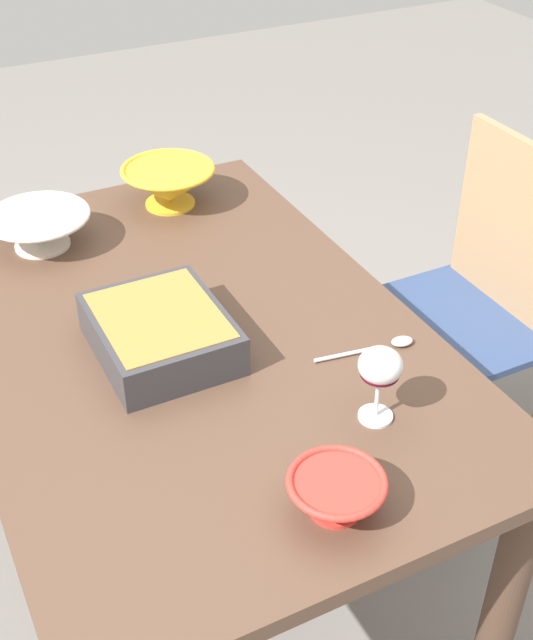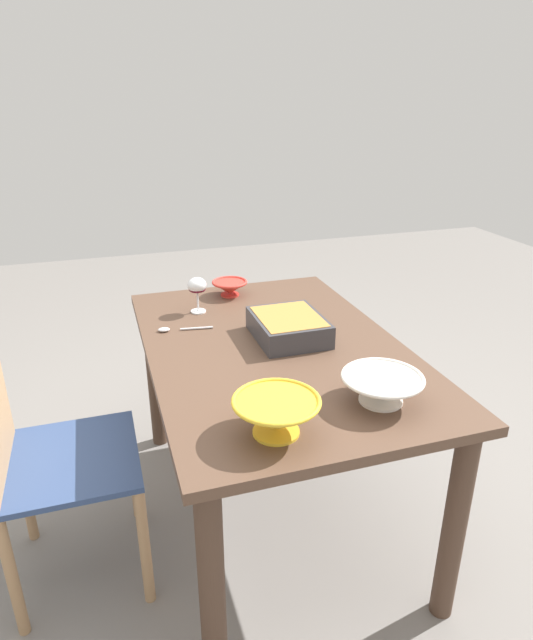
# 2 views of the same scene
# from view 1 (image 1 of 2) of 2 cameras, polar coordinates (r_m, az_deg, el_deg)

# --- Properties ---
(ground_plane) EXTENTS (8.00, 8.00, 0.00)m
(ground_plane) POSITION_cam_1_polar(r_m,az_deg,el_deg) (2.20, -4.35, -16.38)
(ground_plane) COLOR gray
(dining_table) EXTENTS (1.35, 0.88, 0.74)m
(dining_table) POSITION_cam_1_polar(r_m,az_deg,el_deg) (1.75, -5.25, -3.67)
(dining_table) COLOR brown
(dining_table) RESTS_ON ground_plane
(chair) EXTENTS (0.45, 0.43, 0.92)m
(chair) POSITION_cam_1_polar(r_m,az_deg,el_deg) (2.21, 13.76, 1.17)
(chair) COLOR #334772
(chair) RESTS_ON ground_plane
(wine_glass) EXTENTS (0.08, 0.08, 0.15)m
(wine_glass) POSITION_cam_1_polar(r_m,az_deg,el_deg) (1.41, 7.74, -3.39)
(wine_glass) COLOR white
(wine_glass) RESTS_ON dining_table
(casserole_dish) EXTENTS (0.29, 0.24, 0.08)m
(casserole_dish) POSITION_cam_1_polar(r_m,az_deg,el_deg) (1.60, -7.25, -0.76)
(casserole_dish) COLOR #38383D
(casserole_dish) RESTS_ON dining_table
(mixing_bowl) EXTENTS (0.23, 0.23, 0.10)m
(mixing_bowl) POSITION_cam_1_polar(r_m,az_deg,el_deg) (2.11, -6.67, 9.19)
(mixing_bowl) COLOR yellow
(mixing_bowl) RESTS_ON dining_table
(small_bowl) EXTENTS (0.15, 0.15, 0.07)m
(small_bowl) POSITION_cam_1_polar(r_m,az_deg,el_deg) (1.30, 4.77, -11.63)
(small_bowl) COLOR red
(small_bowl) RESTS_ON dining_table
(serving_bowl) EXTENTS (0.24, 0.24, 0.08)m
(serving_bowl) POSITION_cam_1_polar(r_m,az_deg,el_deg) (1.99, -15.20, 6.07)
(serving_bowl) COLOR white
(serving_bowl) RESTS_ON dining_table
(serving_spoon) EXTENTS (0.05, 0.21, 0.01)m
(serving_spoon) POSITION_cam_1_polar(r_m,az_deg,el_deg) (1.63, 8.08, -1.71)
(serving_spoon) COLOR silver
(serving_spoon) RESTS_ON dining_table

